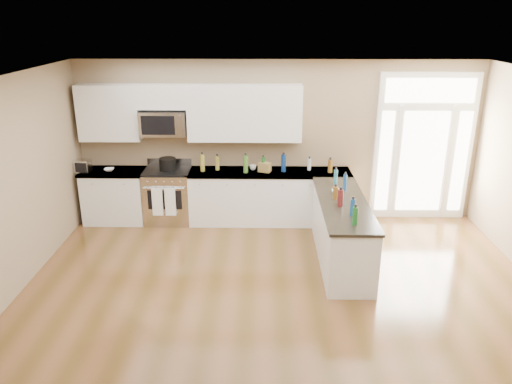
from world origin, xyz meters
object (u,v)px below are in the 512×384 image
Objects in this scene: peninsula_cabinet at (341,233)px; toaster_oven at (83,166)px; stockpot at (168,164)px; kitchen_range at (168,196)px.

toaster_oven is at bearing 162.46° from peninsula_cabinet.
peninsula_cabinet is 7.93× the size of stockpot.
stockpot is (0.02, 0.02, 0.58)m from kitchen_range.
toaster_oven is (-4.28, 1.35, 0.61)m from peninsula_cabinet.
stockpot is 1.44m from toaster_oven.
stockpot reaches higher than toaster_oven.
kitchen_range is at bearing -133.20° from stockpot.
stockpot reaches higher than kitchen_range.
kitchen_range is 4.22× the size of toaster_oven.
kitchen_range is at bearing 10.69° from toaster_oven.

